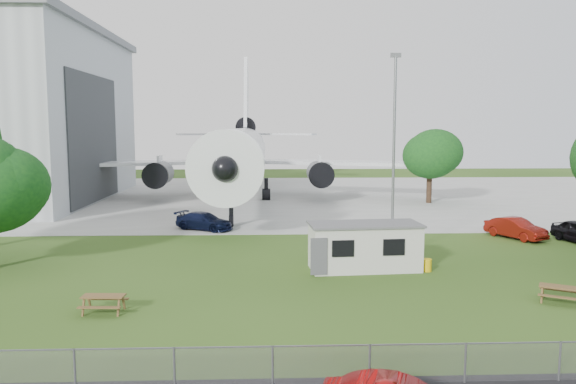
{
  "coord_description": "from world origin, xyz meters",
  "views": [
    {
      "loc": [
        0.84,
        -25.99,
        7.96
      ],
      "look_at": [
        2.15,
        8.0,
        4.0
      ],
      "focal_mm": 35.0,
      "sensor_mm": 36.0,
      "label": 1
    }
  ],
  "objects_px": {
    "site_cabin": "(365,246)",
    "picnic_east": "(560,303)",
    "picnic_west": "(104,312)",
    "airliner": "(241,151)"
  },
  "relations": [
    {
      "from": "site_cabin",
      "to": "picnic_east",
      "type": "height_order",
      "value": "site_cabin"
    },
    {
      "from": "site_cabin",
      "to": "picnic_west",
      "type": "relative_size",
      "value": 3.8
    },
    {
      "from": "site_cabin",
      "to": "picnic_east",
      "type": "relative_size",
      "value": 3.8
    },
    {
      "from": "airliner",
      "to": "picnic_east",
      "type": "distance_m",
      "value": 41.24
    },
    {
      "from": "airliner",
      "to": "site_cabin",
      "type": "relative_size",
      "value": 6.97
    },
    {
      "from": "airliner",
      "to": "picnic_west",
      "type": "relative_size",
      "value": 26.52
    },
    {
      "from": "airliner",
      "to": "site_cabin",
      "type": "xyz_separation_m",
      "value": [
        8.32,
        -31.22,
        -3.96
      ]
    },
    {
      "from": "site_cabin",
      "to": "picnic_west",
      "type": "xyz_separation_m",
      "value": [
        -12.51,
        -6.93,
        -1.31
      ]
    },
    {
      "from": "airliner",
      "to": "picnic_east",
      "type": "relative_size",
      "value": 26.52
    },
    {
      "from": "airliner",
      "to": "picnic_west",
      "type": "distance_m",
      "value": 38.74
    }
  ]
}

